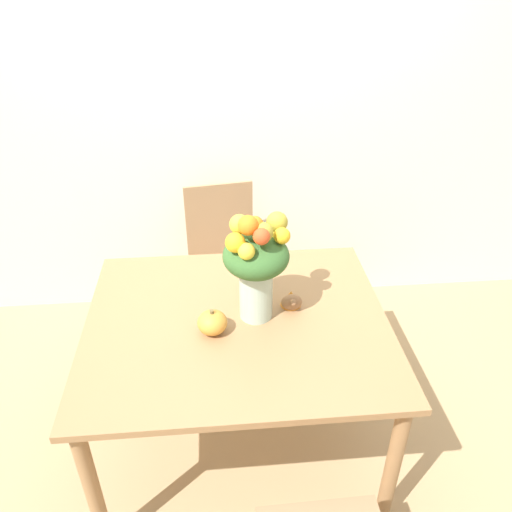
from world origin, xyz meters
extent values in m
plane|color=tan|center=(0.00, 0.00, 0.00)|extent=(12.00, 12.00, 0.00)
cube|color=silver|center=(0.00, 1.21, 1.35)|extent=(8.00, 0.06, 2.70)
cube|color=#9E754C|center=(0.00, 0.00, 0.73)|extent=(1.27, 1.07, 0.03)
cylinder|color=#9E754C|center=(-0.57, -0.47, 0.36)|extent=(0.06, 0.06, 0.72)
cylinder|color=#9E754C|center=(0.57, -0.47, 0.36)|extent=(0.06, 0.06, 0.72)
cylinder|color=#9E754C|center=(-0.57, 0.47, 0.36)|extent=(0.06, 0.06, 0.72)
cylinder|color=#9E754C|center=(0.57, 0.47, 0.36)|extent=(0.06, 0.06, 0.72)
cylinder|color=#B2CCBC|center=(0.08, 0.03, 0.87)|extent=(0.14, 0.14, 0.24)
cylinder|color=silver|center=(0.08, 0.03, 0.80)|extent=(0.12, 0.12, 0.10)
cylinder|color=#38662D|center=(0.11, 0.03, 0.90)|extent=(0.01, 0.01, 0.29)
cylinder|color=#38662D|center=(0.09, 0.06, 0.90)|extent=(0.01, 0.01, 0.29)
cylinder|color=#38662D|center=(0.06, 0.05, 0.90)|extent=(0.01, 0.01, 0.29)
cylinder|color=#38662D|center=(0.06, 0.01, 0.90)|extent=(0.00, 0.01, 0.29)
cylinder|color=#38662D|center=(0.09, 0.00, 0.90)|extent=(0.01, 0.01, 0.29)
ellipsoid|color=#38662D|center=(0.08, 0.03, 1.04)|extent=(0.27, 0.27, 0.16)
sphere|color=#D64C23|center=(0.10, -0.05, 1.17)|extent=(0.06, 0.06, 0.06)
sphere|color=yellow|center=(0.18, 0.02, 1.13)|extent=(0.07, 0.07, 0.07)
sphere|color=yellow|center=(0.00, -0.03, 1.14)|extent=(0.08, 0.08, 0.08)
sphere|color=#AD9E33|center=(0.11, 0.00, 1.16)|extent=(0.08, 0.08, 0.08)
sphere|color=orange|center=(0.08, 0.02, 1.19)|extent=(0.07, 0.07, 0.07)
sphere|color=yellow|center=(0.04, -0.06, 1.12)|extent=(0.07, 0.07, 0.07)
sphere|color=yellow|center=(0.02, 0.05, 1.18)|extent=(0.08, 0.08, 0.08)
sphere|color=yellow|center=(0.17, 0.08, 1.09)|extent=(0.07, 0.07, 0.07)
sphere|color=orange|center=(0.05, 0.00, 1.20)|extent=(0.08, 0.08, 0.08)
sphere|color=#AD9E33|center=(0.17, 0.10, 1.15)|extent=(0.09, 0.09, 0.09)
sphere|color=orange|center=(0.08, 0.02, 1.17)|extent=(0.06, 0.06, 0.06)
ellipsoid|color=gold|center=(-0.10, -0.06, 0.79)|extent=(0.12, 0.12, 0.10)
cylinder|color=brown|center=(-0.10, -0.06, 0.85)|extent=(0.02, 0.02, 0.02)
ellipsoid|color=#936642|center=(0.24, 0.06, 0.78)|extent=(0.09, 0.07, 0.07)
cone|color=orange|center=(0.24, 0.08, 0.78)|extent=(0.09, 0.09, 0.07)
sphere|color=#936642|center=(0.24, 0.02, 0.80)|extent=(0.03, 0.03, 0.03)
cube|color=#9E7A56|center=(-0.02, 0.79, 0.45)|extent=(0.48, 0.48, 0.02)
cylinder|color=#9E7A56|center=(-0.16, 0.60, 0.22)|extent=(0.04, 0.04, 0.44)
cylinder|color=#9E7A56|center=(0.17, 0.65, 0.22)|extent=(0.04, 0.04, 0.44)
cylinder|color=#9E7A56|center=(-0.21, 0.94, 0.22)|extent=(0.04, 0.04, 0.44)
cylinder|color=#9E7A56|center=(0.12, 0.98, 0.22)|extent=(0.04, 0.04, 0.44)
cube|color=#9E7A56|center=(-0.05, 0.99, 0.69)|extent=(0.40, 0.07, 0.47)
camera|label=1|loc=(-0.06, -1.62, 2.09)|focal=35.00mm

